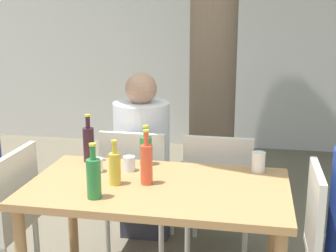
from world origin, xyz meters
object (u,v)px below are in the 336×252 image
patio_chair_3 (218,189)px  wine_bottle_3 (89,143)px  person_seated_2 (145,164)px  drinking_glass_2 (129,164)px  oil_cruet_0 (115,168)px  drinking_glass_0 (258,162)px  green_bottle_4 (94,177)px  drinking_glass_1 (97,165)px  green_bottle_2 (146,150)px  dining_table_front (158,200)px  patio_chair_1 (335,243)px  soda_bottle_1 (147,163)px  patio_chair_2 (137,184)px  patio_chair_0 (2,214)px

patio_chair_3 → wine_bottle_3: (-0.78, -0.32, 0.37)m
person_seated_2 → drinking_glass_2: size_ratio=14.42×
oil_cruet_0 → drinking_glass_0: 0.83m
green_bottle_4 → drinking_glass_2: (0.06, 0.42, -0.07)m
wine_bottle_3 → drinking_glass_1: wine_bottle_3 is taller
person_seated_2 → green_bottle_2: (0.14, -0.54, 0.28)m
dining_table_front → green_bottle_2: (-0.14, 0.31, 0.19)m
green_bottle_2 → drinking_glass_2: bearing=-118.6°
wine_bottle_3 → drinking_glass_2: size_ratio=3.42×
green_bottle_2 → wine_bottle_3: (-0.36, -0.00, 0.02)m
patio_chair_3 → green_bottle_2: size_ratio=3.67×
wine_bottle_3 → patio_chair_1: bearing=-12.2°
green_bottle_2 → drinking_glass_0: bearing=-0.2°
drinking_glass_1 → oil_cruet_0: bearing=-47.1°
green_bottle_2 → green_bottle_4: size_ratio=0.86×
dining_table_front → green_bottle_4: bearing=-138.7°
green_bottle_4 → soda_bottle_1: bearing=48.9°
green_bottle_2 → drinking_glass_0: 0.67m
green_bottle_2 → patio_chair_1: bearing=-16.4°
dining_table_front → wine_bottle_3: (-0.50, 0.31, 0.21)m
drinking_glass_0 → drinking_glass_1: size_ratio=1.45×
person_seated_2 → patio_chair_2: bearing=90.0°
patio_chair_2 → green_bottle_4: bearing=90.6°
patio_chair_2 → patio_chair_3: size_ratio=1.00×
drinking_glass_2 → wine_bottle_3: bearing=156.9°
wine_bottle_3 → drinking_glass_1: 0.22m
patio_chair_3 → green_bottle_2: bearing=36.9°
wine_bottle_3 → drinking_glass_1: size_ratio=3.69×
person_seated_2 → drinking_glass_0: size_ratio=10.73×
dining_table_front → patio_chair_3: (0.28, 0.63, -0.16)m
patio_chair_2 → drinking_glass_2: patio_chair_2 is taller
patio_chair_0 → patio_chair_3: same height
patio_chair_2 → drinking_glass_0: size_ratio=7.67×
dining_table_front → drinking_glass_0: (0.53, 0.31, 0.15)m
green_bottle_4 → drinking_glass_0: 0.97m
oil_cruet_0 → wine_bottle_3: 0.44m
drinking_glass_1 → green_bottle_2: bearing=36.1°
patio_chair_1 → drinking_glass_2: 1.19m
dining_table_front → patio_chair_2: size_ratio=1.56×
person_seated_2 → drinking_glass_0: 1.00m
drinking_glass_0 → soda_bottle_1: bearing=-152.3°
patio_chair_1 → drinking_glass_0: 0.60m
patio_chair_2 → green_bottle_4: (0.01, -0.86, 0.36)m
oil_cruet_0 → green_bottle_2: oil_cruet_0 is taller
dining_table_front → patio_chair_1: size_ratio=1.56×
green_bottle_2 → drinking_glass_1: size_ratio=3.03×
green_bottle_4 → patio_chair_0: bearing=160.2°
patio_chair_3 → person_seated_2: person_seated_2 is taller
drinking_glass_2 → patio_chair_0: bearing=-165.6°
soda_bottle_1 → green_bottle_2: soda_bottle_1 is taller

